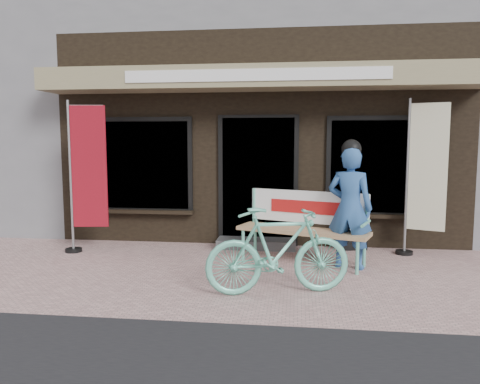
# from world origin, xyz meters

# --- Properties ---
(ground) EXTENTS (70.00, 70.00, 0.00)m
(ground) POSITION_xyz_m (0.00, 0.00, 0.00)
(ground) COLOR #BF9692
(ground) RESTS_ON ground
(storefront) EXTENTS (7.00, 6.77, 6.00)m
(storefront) POSITION_xyz_m (0.00, 4.96, 2.99)
(storefront) COLOR black
(storefront) RESTS_ON ground
(bench) EXTENTS (1.96, 1.10, 1.04)m
(bench) POSITION_xyz_m (0.77, 0.96, 0.61)
(bench) COLOR #67CBAE
(bench) RESTS_ON ground
(person) EXTENTS (0.72, 0.59, 1.79)m
(person) POSITION_xyz_m (1.39, 0.72, 0.88)
(person) COLOR #2B5695
(person) RESTS_ON ground
(bicycle) EXTENTS (1.76, 0.90, 1.02)m
(bicycle) POSITION_xyz_m (0.45, -0.53, 0.51)
(bicycle) COLOR #67CBAE
(bicycle) RESTS_ON ground
(nobori_red) EXTENTS (0.71, 0.30, 2.40)m
(nobori_red) POSITION_xyz_m (-2.65, 1.16, 1.24)
(nobori_red) COLOR gray
(nobori_red) RESTS_ON ground
(nobori_cream) EXTENTS (0.71, 0.40, 2.41)m
(nobori_cream) POSITION_xyz_m (2.57, 1.52, 1.25)
(nobori_cream) COLOR gray
(nobori_cream) RESTS_ON ground
(menu_stand) EXTENTS (0.43, 0.18, 0.86)m
(menu_stand) POSITION_xyz_m (1.59, 1.78, 0.44)
(menu_stand) COLOR black
(menu_stand) RESTS_ON ground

